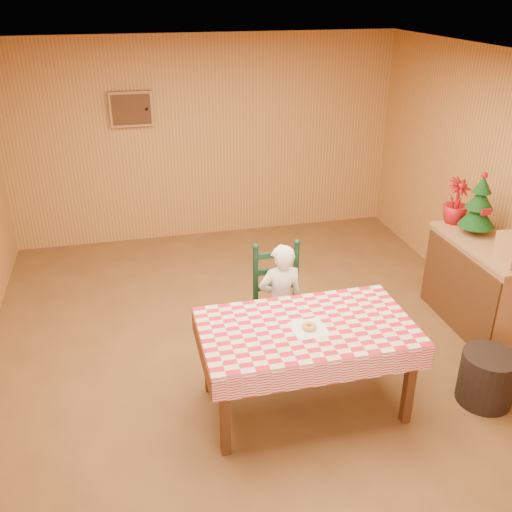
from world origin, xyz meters
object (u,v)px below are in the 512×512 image
at_px(shelf_unit, 480,287).
at_px(storage_bin, 487,378).
at_px(christmas_tree, 479,206).
at_px(dining_table, 307,334).
at_px(seated_child, 281,302).
at_px(ladder_chair, 279,304).

bearing_deg(shelf_unit, storage_bin, -118.35).
bearing_deg(storage_bin, shelf_unit, 61.65).
height_order(shelf_unit, christmas_tree, christmas_tree).
xyz_separation_m(dining_table, shelf_unit, (2.01, 0.71, -0.22)).
distance_m(seated_child, shelf_unit, 2.01).
relative_size(shelf_unit, christmas_tree, 2.00).
bearing_deg(shelf_unit, ladder_chair, 177.76).
xyz_separation_m(shelf_unit, christmas_tree, (0.01, 0.25, 0.74)).
bearing_deg(storage_bin, ladder_chair, 143.76).
distance_m(seated_child, christmas_tree, 2.13).
height_order(seated_child, christmas_tree, christmas_tree).
height_order(dining_table, storage_bin, dining_table).
xyz_separation_m(ladder_chair, shelf_unit, (2.01, -0.08, -0.04)).
relative_size(ladder_chair, storage_bin, 2.41).
height_order(seated_child, storage_bin, seated_child).
bearing_deg(shelf_unit, christmas_tree, 88.02).
height_order(dining_table, christmas_tree, christmas_tree).
bearing_deg(dining_table, christmas_tree, 25.37).
height_order(shelf_unit, storage_bin, shelf_unit).
relative_size(shelf_unit, storage_bin, 2.77).
height_order(dining_table, seated_child, seated_child).
xyz_separation_m(dining_table, christmas_tree, (2.02, 0.96, 0.52)).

